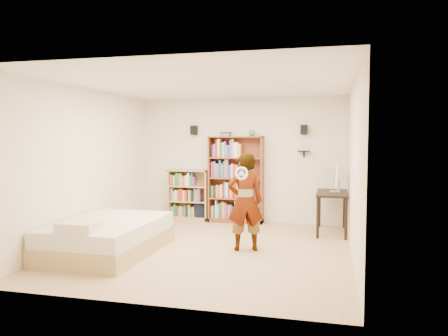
# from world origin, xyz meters

# --- Properties ---
(ground) EXTENTS (4.50, 5.00, 0.01)m
(ground) POSITION_xyz_m (0.00, 0.00, 0.00)
(ground) COLOR tan
(ground) RESTS_ON ground
(room_shell) EXTENTS (4.52, 5.02, 2.71)m
(room_shell) POSITION_xyz_m (0.00, 0.00, 1.76)
(room_shell) COLOR #EEE8CC
(room_shell) RESTS_ON ground
(crown_molding) EXTENTS (4.50, 5.00, 0.06)m
(crown_molding) POSITION_xyz_m (0.00, 0.00, 2.67)
(crown_molding) COLOR silver
(crown_molding) RESTS_ON room_shell
(speaker_left) EXTENTS (0.14, 0.12, 0.20)m
(speaker_left) POSITION_xyz_m (-1.05, 2.40, 2.00)
(speaker_left) COLOR black
(speaker_left) RESTS_ON room_shell
(speaker_right) EXTENTS (0.14, 0.12, 0.20)m
(speaker_right) POSITION_xyz_m (1.35, 2.40, 2.00)
(speaker_right) COLOR black
(speaker_right) RESTS_ON room_shell
(wall_shelf) EXTENTS (0.25, 0.16, 0.02)m
(wall_shelf) POSITION_xyz_m (1.35, 2.41, 1.55)
(wall_shelf) COLOR black
(wall_shelf) RESTS_ON room_shell
(tall_bookshelf) EXTENTS (1.18, 0.34, 1.86)m
(tall_bookshelf) POSITION_xyz_m (-0.08, 2.33, 0.93)
(tall_bookshelf) COLOR brown
(tall_bookshelf) RESTS_ON ground
(low_bookshelf) EXTENTS (0.89, 0.34, 1.12)m
(low_bookshelf) POSITION_xyz_m (-1.16, 2.33, 0.56)
(low_bookshelf) COLOR tan
(low_bookshelf) RESTS_ON ground
(computer_desk) EXTENTS (0.58, 1.16, 0.79)m
(computer_desk) POSITION_xyz_m (1.94, 1.74, 0.40)
(computer_desk) COLOR black
(computer_desk) RESTS_ON ground
(imac) EXTENTS (0.18, 0.57, 0.56)m
(imac) POSITION_xyz_m (1.99, 1.82, 1.07)
(imac) COLOR silver
(imac) RESTS_ON computer_desk
(daybed) EXTENTS (1.42, 2.19, 0.65)m
(daybed) POSITION_xyz_m (-1.52, -0.62, 0.32)
(daybed) COLOR beige
(daybed) RESTS_ON ground
(person) EXTENTS (0.68, 0.55, 1.60)m
(person) POSITION_xyz_m (0.57, 0.06, 0.80)
(person) COLOR black
(person) RESTS_ON ground
(wii_wheel) EXTENTS (0.21, 0.08, 0.21)m
(wii_wheel) POSITION_xyz_m (0.57, -0.24, 1.28)
(wii_wheel) COLOR silver
(wii_wheel) RESTS_ON person
(navy_bag) EXTENTS (0.35, 0.25, 0.44)m
(navy_bag) POSITION_xyz_m (-0.84, 2.33, 0.22)
(navy_bag) COLOR black
(navy_bag) RESTS_ON ground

